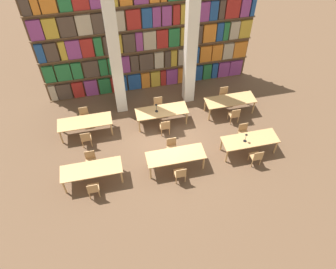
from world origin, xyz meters
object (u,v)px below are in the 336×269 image
reading_table_4 (162,112)px  desk_lamp_1 (156,106)px  chair_9 (159,105)px  chair_11 (224,95)px  reading_table_2 (250,141)px  reading_table_5 (230,101)px  chair_6 (86,138)px  chair_3 (172,147)px  chair_2 (180,174)px  reading_table_3 (85,123)px  chair_0 (93,189)px  reading_table_1 (176,156)px  chair_8 (165,126)px  chair_1 (91,160)px  pillar_left (115,55)px  chair_7 (84,116)px  desk_lamp_0 (246,136)px  pillar_center (191,45)px  chair_4 (256,157)px  chair_10 (234,115)px  chair_5 (243,132)px  reading_table_0 (91,170)px

reading_table_4 → desk_lamp_1: desk_lamp_1 is taller
chair_9 → chair_11: size_ratio=1.00×
reading_table_2 → reading_table_5: 2.49m
chair_6 → chair_3: bearing=-20.4°
chair_2 → reading_table_3: chair_2 is taller
chair_2 → reading_table_2: bearing=14.7°
chair_0 → reading_table_1: chair_0 is taller
chair_3 → chair_8: same height
chair_1 → pillar_left: bearing=-116.4°
chair_11 → chair_7: bearing=-0.3°
chair_0 → chair_8: same height
desk_lamp_0 → chair_8: (-2.93, 1.82, -0.59)m
pillar_center → chair_9: bearing=-156.7°
pillar_center → reading_table_3: size_ratio=2.59×
reading_table_5 → chair_1: bearing=-163.8°
chair_4 → reading_table_3: (-6.58, 3.22, 0.22)m
desk_lamp_0 → chair_10: size_ratio=0.51×
chair_2 → chair_10: size_ratio=1.00×
chair_1 → chair_5: 6.49m
pillar_center → desk_lamp_0: size_ratio=13.65×
chair_4 → reading_table_2: bearing=92.9°
reading_table_0 → chair_3: (3.29, 0.66, -0.22)m
chair_7 → chair_5: bearing=159.1°
pillar_center → chair_1: bearing=-146.3°
chair_0 → chair_2: bearing=-0.7°
pillar_center → chair_6: bearing=-158.1°
chair_8 → chair_11: 3.51m
chair_4 → chair_9: 5.02m
chair_0 → chair_10: size_ratio=1.00×
reading_table_2 → chair_6: 6.84m
pillar_left → reading_table_3: pillar_left is taller
chair_5 → reading_table_4: bearing=-29.0°
chair_6 → chair_11: size_ratio=1.00×
pillar_center → chair_6: 5.97m
chair_7 → chair_10: size_ratio=1.00×
chair_4 → reading_table_4: chair_4 is taller
desk_lamp_0 → chair_9: size_ratio=0.51×
chair_7 → chair_11: size_ratio=1.00×
reading_table_3 → chair_0: bearing=-88.4°
pillar_center → chair_3: 4.45m
reading_table_4 → chair_11: 3.30m
reading_table_0 → chair_8: bearing=29.9°
desk_lamp_0 → chair_6: (-6.33, 1.88, -0.59)m
pillar_center → reading_table_0: 6.69m
chair_6 → reading_table_2: bearing=-15.6°
chair_2 → reading_table_0: bearing=167.5°
desk_lamp_0 → reading_table_5: size_ratio=0.19×
pillar_center → reading_table_2: pillar_center is taller
reading_table_4 → chair_1: bearing=-150.3°
chair_6 → desk_lamp_0: bearing=-16.5°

